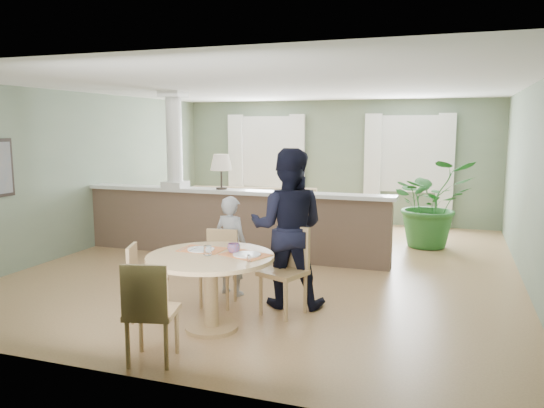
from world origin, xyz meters
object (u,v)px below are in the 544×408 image
at_px(chair_side, 142,279).
at_px(man_person, 288,228).
at_px(chair_far_boy, 220,264).
at_px(chair_far_man, 287,266).
at_px(dining_table, 212,270).
at_px(sofa, 248,214).
at_px(chair_near, 149,308).
at_px(houseplant, 431,203).
at_px(child_person, 231,246).

xyz_separation_m(chair_side, man_person, (1.37, 0.99, 0.47)).
height_order(chair_far_boy, chair_side, chair_far_boy).
bearing_deg(chair_far_man, dining_table, -107.17).
distance_m(chair_far_man, man_person, 0.46).
height_order(sofa, chair_side, sofa).
distance_m(chair_far_boy, man_person, 0.93).
distance_m(sofa, chair_far_man, 4.05).
relative_size(sofa, dining_table, 2.46).
height_order(chair_far_man, chair_side, chair_far_man).
height_order(chair_far_boy, chair_far_man, chair_far_man).
xyz_separation_m(dining_table, chair_near, (-0.16, -0.94, -0.11)).
bearing_deg(chair_far_man, chair_near, -93.40).
bearing_deg(houseplant, chair_far_man, -108.91).
distance_m(dining_table, chair_side, 0.87).
distance_m(chair_far_boy, child_person, 0.40).
height_order(chair_near, man_person, man_person).
xyz_separation_m(chair_near, man_person, (0.68, 1.95, 0.41)).
xyz_separation_m(houseplant, chair_near, (-2.14, -5.76, -0.26)).
bearing_deg(chair_far_boy, chair_far_man, -8.91).
height_order(dining_table, chair_far_boy, dining_table).
height_order(dining_table, chair_far_man, chair_far_man).
relative_size(dining_table, child_person, 1.05).
xyz_separation_m(sofa, child_person, (1.03, -3.18, 0.16)).
bearing_deg(child_person, sofa, -59.00).
bearing_deg(dining_table, sofa, 106.84).
bearing_deg(chair_side, sofa, -13.62).
distance_m(houseplant, dining_table, 5.21).
xyz_separation_m(dining_table, man_person, (0.52, 1.01, 0.30)).
xyz_separation_m(sofa, chair_far_boy, (1.04, -3.55, 0.01)).
bearing_deg(houseplant, man_person, -110.95).
distance_m(sofa, houseplant, 3.34).
bearing_deg(man_person, child_person, -20.47).
bearing_deg(chair_side, man_person, -73.97).
xyz_separation_m(houseplant, child_person, (-2.26, -3.66, -0.15)).
bearing_deg(man_person, chair_side, 26.48).
height_order(chair_side, child_person, child_person).
relative_size(dining_table, chair_side, 1.58).
height_order(chair_far_boy, man_person, man_person).
bearing_deg(chair_side, dining_table, -111.08).
xyz_separation_m(sofa, chair_side, (0.46, -4.32, -0.01)).
xyz_separation_m(chair_side, child_person, (0.57, 1.14, 0.17)).
relative_size(houseplant, chair_near, 1.65).
height_order(chair_far_boy, child_person, child_person).
height_order(chair_side, man_person, man_person).
distance_m(chair_far_boy, chair_side, 0.97).
distance_m(sofa, man_person, 3.83).
relative_size(chair_far_man, child_person, 0.78).
bearing_deg(chair_near, dining_table, -113.67).
bearing_deg(child_person, dining_table, 116.59).
relative_size(chair_near, child_person, 0.75).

